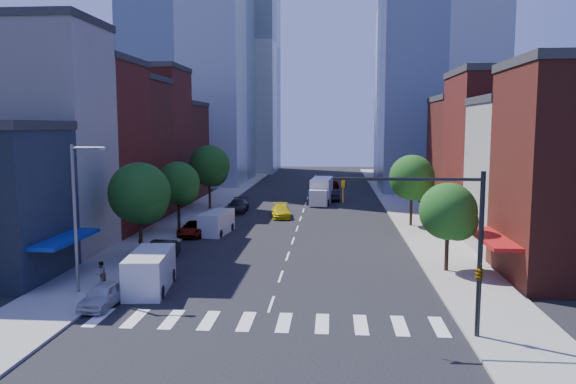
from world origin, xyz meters
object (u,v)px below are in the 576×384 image
object	(u,v)px
parked_car_second	(160,252)
taxi	(281,211)
parked_car_third	(193,229)
cargo_van_far	(216,223)
pedestrian_near	(142,251)
parked_car_rear	(238,206)
traffic_car_oncoming	(334,195)
traffic_car_far	(333,185)
cargo_van_near	(149,272)
pedestrian_far	(101,274)
box_truck	(321,192)
parked_car_front	(103,295)

from	to	relation	value
parked_car_second	taxi	size ratio (longest dim) A/B	0.93
parked_car_third	cargo_van_far	bearing A→B (deg)	28.32
parked_car_second	pedestrian_near	distance (m)	1.67
parked_car_rear	traffic_car_oncoming	size ratio (longest dim) A/B	1.18
parked_car_third	traffic_car_far	bearing A→B (deg)	71.65
cargo_van_near	pedestrian_far	distance (m)	3.26
box_truck	pedestrian_far	distance (m)	42.53
parked_car_second	traffic_car_oncoming	distance (m)	38.46
traffic_car_oncoming	cargo_van_near	bearing A→B (deg)	75.27
cargo_van_near	cargo_van_far	distance (m)	18.57
traffic_car_far	pedestrian_far	size ratio (longest dim) A/B	2.91
taxi	pedestrian_far	world-z (taller)	pedestrian_far
traffic_car_far	pedestrian_near	size ratio (longest dim) A/B	2.54
taxi	box_truck	bearing A→B (deg)	62.77
cargo_van_near	pedestrian_near	xyz separation A→B (m)	(-2.63, 6.13, -0.14)
parked_car_second	cargo_van_near	bearing A→B (deg)	-73.11
cargo_van_near	traffic_car_far	xyz separation A→B (m)	(11.56, 56.31, -0.42)
parked_car_front	parked_car_second	bearing A→B (deg)	93.47
parked_car_front	parked_car_second	world-z (taller)	parked_car_second
cargo_van_far	traffic_car_oncoming	xyz separation A→B (m)	(11.26, 24.98, -0.32)
pedestrian_far	parked_car_second	bearing A→B (deg)	-175.05
taxi	box_truck	size ratio (longest dim) A/B	0.59
box_truck	traffic_car_far	bearing A→B (deg)	88.74
parked_car_rear	parked_car_front	bearing A→B (deg)	-93.37
cargo_van_near	taxi	xyz separation A→B (m)	(5.62, 28.68, -0.48)
taxi	cargo_van_near	bearing A→B (deg)	-108.61
traffic_car_oncoming	pedestrian_far	xyz separation A→B (m)	(-14.85, -43.30, 0.19)
cargo_van_near	taxi	distance (m)	29.23
parked_car_second	traffic_car_far	distance (m)	50.61
parked_car_front	traffic_car_far	xyz separation A→B (m)	(13.18, 59.62, 0.11)
parked_car_front	traffic_car_far	world-z (taller)	traffic_car_far
parked_car_front	traffic_car_oncoming	bearing A→B (deg)	77.69
traffic_car_far	box_truck	distance (m)	15.73
parked_car_second	traffic_car_far	xyz separation A→B (m)	(13.18, 48.87, 0.02)
cargo_van_far	box_truck	xyz separation A→B (m)	(9.56, 22.11, 0.49)
cargo_van_far	pedestrian_near	world-z (taller)	cargo_van_far
parked_car_rear	cargo_van_far	world-z (taller)	cargo_van_far
parked_car_rear	box_truck	size ratio (longest dim) A/B	0.64
cargo_van_far	box_truck	world-z (taller)	box_truck
cargo_van_near	traffic_car_far	distance (m)	57.48
taxi	traffic_car_far	xyz separation A→B (m)	(5.94, 27.63, 0.06)
taxi	traffic_car_oncoming	world-z (taller)	traffic_car_oncoming
parked_car_front	cargo_van_near	world-z (taller)	cargo_van_near
parked_car_front	taxi	bearing A→B (deg)	80.71
pedestrian_far	parked_car_front	bearing A→B (deg)	42.01
parked_car_third	cargo_van_near	size ratio (longest dim) A/B	0.81
traffic_car_oncoming	taxi	bearing A→B (deg)	68.24
traffic_car_far	pedestrian_far	world-z (taller)	pedestrian_far
cargo_van_far	box_truck	bearing A→B (deg)	74.03
parked_car_third	traffic_car_oncoming	xyz separation A→B (m)	(13.24, 26.03, 0.08)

